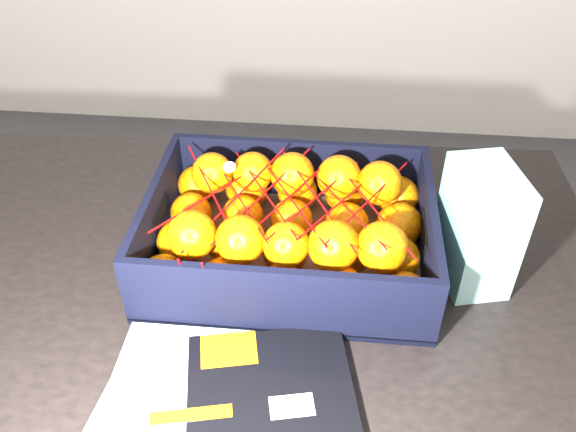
# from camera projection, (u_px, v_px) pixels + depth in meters

# --- Properties ---
(table) EXTENTS (1.23, 0.85, 0.75)m
(table) POSITION_uv_depth(u_px,v_px,m) (238.00, 319.00, 1.00)
(table) COLOR black
(table) RESTS_ON ground
(magazine_stack) EXTENTS (0.37, 0.32, 0.02)m
(magazine_stack) POSITION_uv_depth(u_px,v_px,m) (211.00, 419.00, 0.73)
(magazine_stack) COLOR beige
(magazine_stack) RESTS_ON table
(produce_crate) EXTENTS (0.44, 0.33, 0.12)m
(produce_crate) POSITION_uv_depth(u_px,v_px,m) (290.00, 240.00, 0.95)
(produce_crate) COLOR olive
(produce_crate) RESTS_ON table
(clementine_heap) EXTENTS (0.42, 0.31, 0.13)m
(clementine_heap) POSITION_uv_depth(u_px,v_px,m) (292.00, 226.00, 0.93)
(clementine_heap) COLOR orange
(clementine_heap) RESTS_ON produce_crate
(mesh_net) EXTENTS (0.36, 0.29, 0.09)m
(mesh_net) POSITION_uv_depth(u_px,v_px,m) (285.00, 201.00, 0.89)
(mesh_net) COLOR red
(mesh_net) RESTS_ON clementine_heap
(retail_carton) EXTENTS (0.11, 0.14, 0.19)m
(retail_carton) POSITION_uv_depth(u_px,v_px,m) (479.00, 227.00, 0.88)
(retail_carton) COLOR white
(retail_carton) RESTS_ON table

